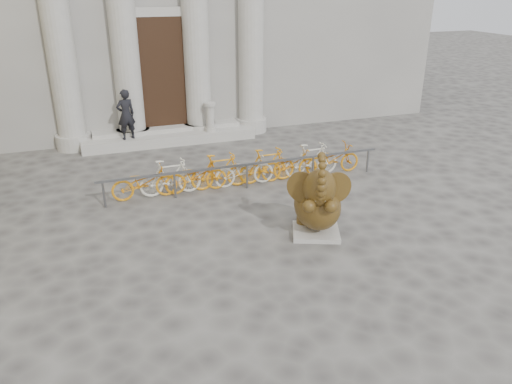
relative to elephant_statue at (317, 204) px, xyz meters
name	(u,v)px	position (x,y,z in m)	size (l,w,h in m)	color
ground	(260,281)	(-1.84, -1.34, -0.75)	(80.00, 80.00, 0.00)	#474442
entrance_steps	(170,137)	(-1.84, 8.06, -0.57)	(6.00, 1.20, 0.36)	#A8A59E
elephant_statue	(317,204)	(0.00, 0.00, 0.00)	(1.40, 1.65, 2.07)	#A8A59E
bike_rack	(244,168)	(-0.60, 3.38, -0.25)	(8.00, 0.53, 1.00)	slate
pedestrian	(126,114)	(-3.28, 7.77, 0.45)	(0.61, 0.40, 1.68)	black
balustrade_post	(210,118)	(-0.41, 7.76, 0.07)	(0.41, 0.41, 1.02)	#A8A59E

